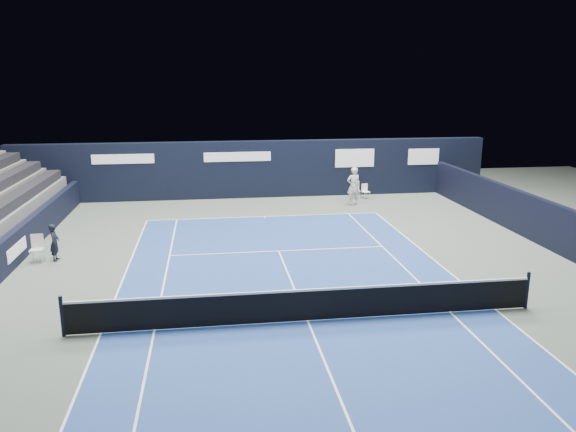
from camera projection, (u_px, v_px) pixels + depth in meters
The scene contains 12 objects.
ground at pixel (296, 294), 17.29m from camera, with size 48.00×48.00×0.00m, color #48564D.
court_surface at pixel (308, 321), 15.37m from camera, with size 10.97×23.77×0.01m, color navy.
enclosure_wall_right at pixel (541, 221), 22.35m from camera, with size 0.30×22.00×1.80m, color black.
folding_chair_back_a at pixel (356, 187), 30.69m from camera, with size 0.45×0.48×0.96m.
folding_chair_back_b at pixel (365, 190), 30.68m from camera, with size 0.44×0.43×0.82m.
line_judge_chair at pixel (37, 246), 20.22m from camera, with size 0.45×0.43×0.99m.
line_judge at pixel (55, 242), 20.28m from camera, with size 0.50×0.33×1.36m, color black.
court_markings at pixel (308, 321), 15.37m from camera, with size 11.03×23.83×0.00m.
tennis_net at pixel (308, 304), 15.25m from camera, with size 12.90×0.10×1.10m.
back_sponsor_wall at pixel (256, 169), 30.84m from camera, with size 26.00×0.63×3.10m.
side_barrier_left at pixel (12, 250), 19.67m from camera, with size 0.33×22.00×1.20m.
tennis_player at pixel (353, 186), 29.08m from camera, with size 0.80×0.92×1.98m.
Camera 1 is at (-2.54, -13.99, 6.53)m, focal length 35.00 mm.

